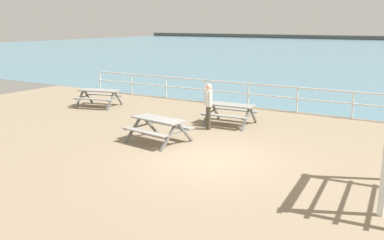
# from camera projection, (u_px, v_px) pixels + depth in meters

# --- Properties ---
(ground_plane) EXTENTS (30.00, 24.00, 0.20)m
(ground_plane) POSITION_uv_depth(u_px,v_px,m) (209.00, 163.00, 11.87)
(ground_plane) COLOR gray
(seaward_railing) EXTENTS (23.07, 0.07, 1.08)m
(seaward_railing) POSITION_uv_depth(u_px,v_px,m) (297.00, 94.00, 18.11)
(seaward_railing) COLOR white
(seaward_railing) RESTS_ON ground
(picnic_table_near_right) EXTENTS (1.89, 1.64, 0.80)m
(picnic_table_near_right) POSITION_uv_depth(u_px,v_px,m) (230.00, 109.00, 15.90)
(picnic_table_near_right) COLOR gray
(picnic_table_near_right) RESTS_ON ground
(picnic_table_mid_centre) EXTENTS (1.98, 1.75, 0.80)m
(picnic_table_mid_centre) POSITION_uv_depth(u_px,v_px,m) (159.00, 124.00, 13.55)
(picnic_table_mid_centre) COLOR gray
(picnic_table_mid_centre) RESTS_ON ground
(picnic_table_far_right) EXTENTS (2.13, 1.93, 0.80)m
(picnic_table_far_right) POSITION_uv_depth(u_px,v_px,m) (99.00, 94.00, 19.31)
(picnic_table_far_right) COLOR gray
(picnic_table_far_right) RESTS_ON ground
(visitor) EXTENTS (0.39, 0.43, 1.66)m
(visitor) POSITION_uv_depth(u_px,v_px,m) (209.00, 103.00, 15.09)
(visitor) COLOR #4C4233
(visitor) RESTS_ON ground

